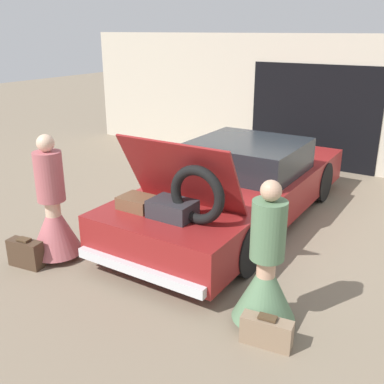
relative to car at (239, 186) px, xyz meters
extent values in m
plane|color=#7F705B|center=(0.00, 0.00, -0.56)|extent=(40.00, 40.00, 0.00)
cube|color=beige|center=(0.00, 3.57, 0.84)|extent=(12.00, 0.12, 2.80)
cube|color=black|center=(0.00, 3.50, 0.54)|extent=(2.80, 0.02, 2.20)
cube|color=maroon|center=(0.00, 0.00, -0.10)|extent=(1.88, 4.98, 0.55)
cube|color=#1E2328|center=(0.00, 0.30, 0.42)|extent=(1.65, 1.59, 0.49)
cylinder|color=black|center=(-0.87, 1.54, -0.21)|extent=(0.18, 0.70, 0.70)
cylinder|color=black|center=(0.87, 1.54, -0.21)|extent=(0.18, 0.70, 0.70)
cylinder|color=black|center=(-0.87, -1.49, -0.21)|extent=(0.18, 0.70, 0.70)
cylinder|color=black|center=(0.87, -1.49, -0.21)|extent=(0.18, 0.70, 0.70)
cube|color=silver|center=(0.00, -2.53, -0.28)|extent=(1.79, 0.10, 0.12)
cube|color=maroon|center=(0.00, -1.62, 0.63)|extent=(1.60, 0.53, 0.93)
cube|color=brown|center=(-0.48, -1.90, 0.25)|extent=(0.45, 0.36, 0.16)
cube|color=#2D2D33|center=(0.06, -1.90, 0.28)|extent=(0.54, 0.39, 0.22)
torus|color=black|center=(0.40, -1.90, 0.53)|extent=(0.71, 0.12, 0.71)
cylinder|color=beige|center=(-1.46, -2.43, -0.15)|extent=(0.20, 0.20, 0.81)
cone|color=#B25B60|center=(-1.46, -2.43, -0.11)|extent=(0.68, 0.68, 0.73)
cylinder|color=#B25B60|center=(-1.46, -2.43, 0.57)|extent=(0.36, 0.36, 0.64)
sphere|color=beige|center=(-1.46, -2.43, 1.00)|extent=(0.22, 0.22, 0.22)
cylinder|color=tan|center=(1.46, -2.30, -0.18)|extent=(0.19, 0.19, 0.76)
cone|color=#567A56|center=(1.46, -2.30, -0.14)|extent=(0.65, 0.65, 0.68)
cylinder|color=#567A56|center=(1.46, -2.30, 0.50)|extent=(0.34, 0.34, 0.60)
sphere|color=tan|center=(1.46, -2.30, 0.90)|extent=(0.21, 0.21, 0.21)
cube|color=#473323|center=(-1.60, -2.82, -0.38)|extent=(0.49, 0.24, 0.36)
cube|color=#4C3823|center=(-1.60, -2.82, -0.18)|extent=(0.18, 0.13, 0.02)
cube|color=#8C7259|center=(1.62, -2.60, -0.41)|extent=(0.51, 0.22, 0.29)
cube|color=#4C3823|center=(1.62, -2.60, -0.25)|extent=(0.19, 0.12, 0.02)
camera|label=1|loc=(2.93, -6.01, 2.32)|focal=42.00mm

